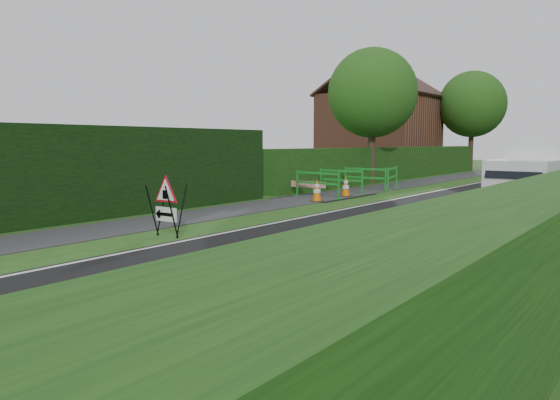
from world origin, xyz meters
The scene contains 18 objects.
ground centered at (0.00, 0.00, 0.00)m, with size 120.00×120.00×0.00m, color #224C15.
footpath centered at (-3.00, 35.00, 0.01)m, with size 2.00×90.00×0.02m, color #2D2D30.
hedge_west_near centered at (-5.00, 0.00, 0.00)m, with size 1.10×18.00×2.50m, color black.
hedge_west_far centered at (-5.00, 22.00, 0.00)m, with size 1.00×24.00×1.80m, color #14380F.
house_west centered at (-10.00, 30.00, 2.90)m, with size 7.50×7.40×7.88m.
tree_nw centered at (-4.60, 18.00, 4.48)m, with size 4.40×4.40×6.70m.
tree_fw centered at (-4.60, 34.00, 4.83)m, with size 4.80×4.80×7.24m.
triangle_sign centered at (-1.05, 1.22, 0.79)m, with size 0.78×0.78×1.14m.
works_van centered at (4.01, 13.18, 1.17)m, with size 2.24×4.97×2.21m.
traffic_cone_0 centered at (4.74, 11.37, 0.39)m, with size 0.38×0.38×0.79m.
traffic_cone_3 centered at (-2.26, 9.23, 0.39)m, with size 0.38×0.38×0.79m.
traffic_cone_4 centered at (-2.33, 11.40, 0.39)m, with size 0.38×0.38×0.79m.
ped_barrier_0 centered at (-2.98, 10.40, 0.63)m, with size 2.09×0.61×1.00m.
ped_barrier_1 centered at (-3.13, 12.40, 0.63)m, with size 2.08×0.48×1.00m.
ped_barrier_2 centered at (-3.07, 14.36, 0.63)m, with size 2.08×0.46×1.00m.
ped_barrier_3 centered at (-2.29, 15.48, 0.63)m, with size 0.84×2.08×1.00m.
redwhite_plank centered at (-3.66, 10.83, 0.00)m, with size 1.50×0.04×0.25m, color red.
hatchback_car centered at (1.64, 26.65, 0.54)m, with size 1.28×3.17×1.08m, color white.
Camera 1 is at (7.83, -6.72, 2.04)m, focal length 35.00 mm.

